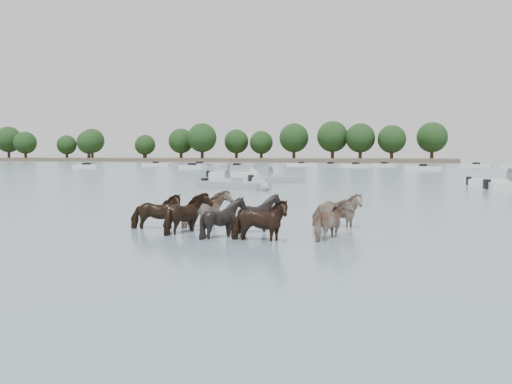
% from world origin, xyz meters
% --- Properties ---
extents(ground, '(400.00, 400.00, 0.00)m').
position_xyz_m(ground, '(0.00, 0.00, 0.00)').
color(ground, slate).
rests_on(ground, ground).
extents(shoreline, '(160.00, 30.00, 1.00)m').
position_xyz_m(shoreline, '(-70.00, 150.00, 0.50)').
color(shoreline, '#4C4233').
rests_on(shoreline, ground).
extents(pony_herd, '(6.95, 4.17, 1.38)m').
position_xyz_m(pony_herd, '(0.16, 0.51, 0.43)').
color(pony_herd, black).
rests_on(pony_herd, ground).
extents(motorboat_a, '(4.53, 4.11, 1.92)m').
position_xyz_m(motorboat_a, '(-6.17, 27.93, 0.23)').
color(motorboat_a, gray).
rests_on(motorboat_a, ground).
extents(motorboat_b, '(5.53, 3.19, 1.92)m').
position_xyz_m(motorboat_b, '(-6.41, 18.99, 0.23)').
color(motorboat_b, gray).
rests_on(motorboat_b, ground).
extents(motorboat_f, '(5.27, 4.06, 1.92)m').
position_xyz_m(motorboat_f, '(-13.04, 36.85, 0.23)').
color(motorboat_f, silver).
rests_on(motorboat_f, ground).
extents(distant_flotilla, '(103.97, 28.72, 0.93)m').
position_xyz_m(distant_flotilla, '(0.56, 78.31, 0.26)').
color(distant_flotilla, silver).
rests_on(distant_flotilla, ground).
extents(treeline, '(153.09, 21.71, 12.11)m').
position_xyz_m(treeline, '(-65.48, 150.86, 6.69)').
color(treeline, '#382619').
rests_on(treeline, ground).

